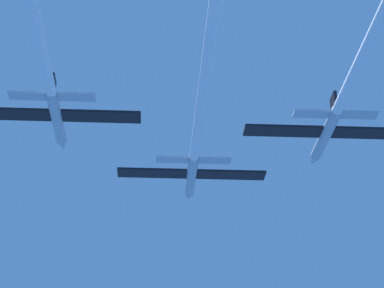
% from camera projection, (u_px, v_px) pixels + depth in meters
% --- Properties ---
extents(jet_lead, '(18.13, 50.87, 3.00)m').
position_uv_depth(jet_lead, '(198.00, 126.00, 83.40)').
color(jet_lead, '#B2BAC6').
extents(jet_left_wing, '(18.13, 47.82, 3.00)m').
position_uv_depth(jet_left_wing, '(44.00, 57.00, 72.60)').
color(jet_left_wing, '#B2BAC6').
extents(jet_right_wing, '(18.13, 48.75, 3.00)m').
position_uv_depth(jet_right_wing, '(354.00, 76.00, 73.61)').
color(jet_right_wing, '#B2BAC6').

